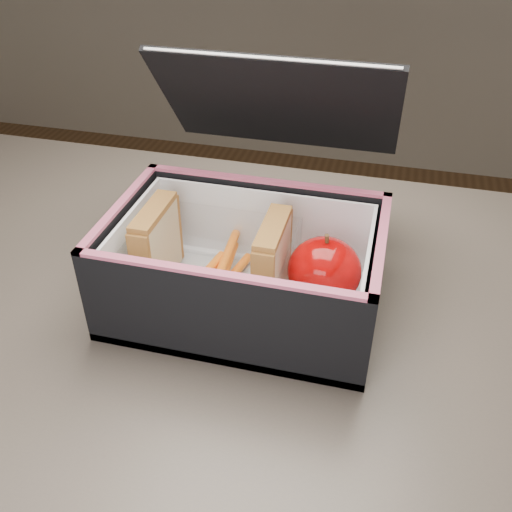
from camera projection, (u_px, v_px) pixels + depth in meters
The scene contains 8 objects.
kitchen_table at pixel (251, 389), 0.68m from camera, with size 1.20×0.80×0.75m.
lunch_bag at pixel (246, 258), 0.63m from camera, with size 0.29×0.32×0.26m.
plastic_tub at pixel (214, 263), 0.64m from camera, with size 0.18×0.13×0.07m, color white, non-canonical shape.
sandwich_left at pixel (157, 245), 0.65m from camera, with size 0.02×0.09×0.10m.
sandwich_right at pixel (272, 262), 0.62m from camera, with size 0.02×0.09×0.10m.
carrot_sticks at pixel (217, 275), 0.65m from camera, with size 0.05×0.14×0.03m.
paper_napkin at pixel (322, 300), 0.64m from camera, with size 0.07×0.07×0.01m, color white.
red_apple at pixel (324, 271), 0.62m from camera, with size 0.10×0.10×0.09m.
Camera 1 is at (0.12, -0.44, 1.18)m, focal length 40.00 mm.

